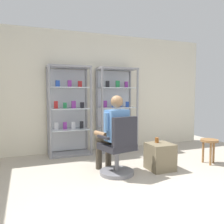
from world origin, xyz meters
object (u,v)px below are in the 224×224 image
Objects in this scene: display_cabinet_right at (116,109)px; wooden_stool at (209,144)px; display_cabinet_left at (69,110)px; tea_glass at (157,140)px; seated_shopkeeper at (113,130)px; office_chair at (119,151)px; storage_crate at (160,157)px.

display_cabinet_right is 2.14m from wooden_stool.
tea_glass is (1.26, -1.53, -0.46)m from display_cabinet_left.
seated_shopkeeper is 14.19× the size of tea_glass.
display_cabinet_right is 1.81m from office_chair.
display_cabinet_left is 2.03m from tea_glass.
wooden_stool is at bearing -5.98° from seated_shopkeeper.
display_cabinet_left is at bearing 129.41° from tea_glass.
display_cabinet_left is 2.18m from storage_crate.
office_chair is 2.09× the size of storage_crate.
office_chair is 0.77m from tea_glass.
office_chair is (0.50, -1.61, -0.57)m from display_cabinet_left.
display_cabinet_right is 1.60m from seated_shopkeeper.
storage_crate is (0.17, -1.61, -0.73)m from display_cabinet_right.
display_cabinet_right is at bearing 69.54° from office_chair.
seated_shopkeeper reaches higher than tea_glass.
display_cabinet_right is 4.12× the size of wooden_stool.
tea_glass is at bearing -84.10° from display_cabinet_right.
office_chair is 0.79m from storage_crate.
seated_shopkeeper is 2.81× the size of storage_crate.
display_cabinet_right is 1.78m from storage_crate.
seated_shopkeeper is 1.91m from wooden_stool.
tea_glass is at bearing -5.69° from seated_shopkeeper.
storage_crate is at bearing -11.36° from seated_shopkeeper.
storage_crate is (1.27, -1.61, -0.73)m from display_cabinet_left.
wooden_stool is at bearing -35.24° from display_cabinet_left.
display_cabinet_right is 4.14× the size of storage_crate.
tea_glass is (0.16, -1.53, -0.46)m from display_cabinet_right.
office_chair is 2.08× the size of wooden_stool.
wooden_stool reaches higher than storage_crate.
wooden_stool is (1.06, -0.03, 0.14)m from storage_crate.
display_cabinet_right reaches higher than storage_crate.
display_cabinet_right reaches higher than office_chair.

